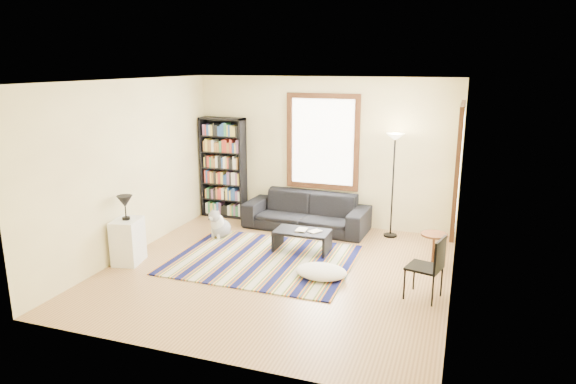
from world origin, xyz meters
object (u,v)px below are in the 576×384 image
(side_table, at_px, (433,250))
(dog, at_px, (221,223))
(bookshelf, at_px, (223,168))
(floor_lamp, at_px, (393,186))
(sofa, at_px, (306,212))
(coffee_table, at_px, (302,241))
(folding_chair, at_px, (424,267))
(white_cabinet, at_px, (128,241))
(floor_cushion, at_px, (321,272))

(side_table, height_order, dog, side_table)
(bookshelf, height_order, floor_lamp, bookshelf)
(floor_lamp, height_order, dog, floor_lamp)
(sofa, bearing_deg, coffee_table, -72.59)
(folding_chair, relative_size, white_cabinet, 1.23)
(sofa, xyz_separation_m, floor_cushion, (0.88, -2.10, -0.24))
(folding_chair, height_order, dog, folding_chair)
(white_cabinet, bearing_deg, folding_chair, -8.45)
(dog, bearing_deg, floor_lamp, 30.96)
(dog, bearing_deg, floor_cushion, -16.84)
(folding_chair, relative_size, dog, 1.62)
(floor_lamp, relative_size, dog, 3.50)
(white_cabinet, bearing_deg, dog, 51.09)
(bookshelf, relative_size, floor_lamp, 1.08)
(sofa, xyz_separation_m, white_cabinet, (-2.12, -2.51, 0.01))
(sofa, relative_size, white_cabinet, 3.29)
(white_cabinet, bearing_deg, floor_cushion, -3.52)
(floor_lamp, bearing_deg, side_table, -56.73)
(bookshelf, height_order, folding_chair, bookshelf)
(floor_cushion, relative_size, white_cabinet, 1.08)
(bookshelf, relative_size, dog, 3.76)
(floor_lamp, distance_m, dog, 3.12)
(coffee_table, height_order, side_table, side_table)
(dog, bearing_deg, bookshelf, 124.23)
(sofa, relative_size, dog, 4.33)
(white_cabinet, xyz_separation_m, dog, (0.82, 1.57, -0.08))
(coffee_table, relative_size, dog, 1.69)
(white_cabinet, bearing_deg, coffee_table, 17.92)
(sofa, relative_size, coffee_table, 2.56)
(side_table, relative_size, white_cabinet, 0.77)
(floor_cushion, relative_size, floor_lamp, 0.41)
(folding_chair, bearing_deg, side_table, 101.99)
(floor_lamp, height_order, folding_chair, floor_lamp)
(bookshelf, relative_size, white_cabinet, 2.86)
(floor_cushion, height_order, folding_chair, folding_chair)
(dog, bearing_deg, white_cabinet, -106.54)
(floor_cushion, distance_m, floor_lamp, 2.44)
(folding_chair, bearing_deg, dog, 174.31)
(bookshelf, relative_size, floor_cushion, 2.64)
(sofa, distance_m, coffee_table, 1.20)
(floor_cushion, bearing_deg, white_cabinet, -172.10)
(floor_cushion, bearing_deg, folding_chair, -7.29)
(side_table, distance_m, white_cabinet, 4.70)
(floor_cushion, relative_size, folding_chair, 0.88)
(floor_cushion, bearing_deg, coffee_table, 122.24)
(sofa, xyz_separation_m, folding_chair, (2.33, -2.28, 0.09))
(bookshelf, bearing_deg, dog, -66.71)
(dog, bearing_deg, folding_chair, -9.25)
(folding_chair, bearing_deg, coffee_table, 165.67)
(white_cabinet, relative_size, dog, 1.32)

